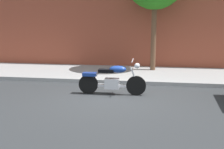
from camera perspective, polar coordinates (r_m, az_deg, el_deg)
ground_plane at (r=8.23m, az=-0.24°, el=-4.90°), size 60.00×60.00×0.00m
sidewalk at (r=11.50m, az=2.47°, el=0.14°), size 22.20×3.27×0.14m
motorcycle at (r=8.51m, az=-0.01°, el=-1.14°), size 2.11×0.70×1.10m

